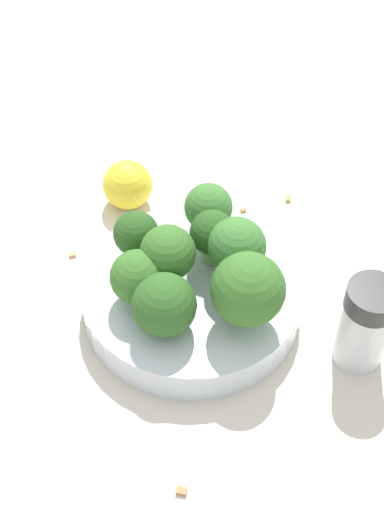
# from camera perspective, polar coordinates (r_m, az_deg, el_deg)

# --- Properties ---
(ground_plane) EXTENTS (3.00, 3.00, 0.00)m
(ground_plane) POSITION_cam_1_polar(r_m,az_deg,el_deg) (0.62, 0.00, -4.07)
(ground_plane) COLOR beige
(bowl) EXTENTS (0.19, 0.19, 0.03)m
(bowl) POSITION_cam_1_polar(r_m,az_deg,el_deg) (0.61, 0.00, -3.14)
(bowl) COLOR silver
(bowl) RESTS_ON ground_plane
(broccoli_floret_0) EXTENTS (0.05, 0.05, 0.06)m
(broccoli_floret_0) POSITION_cam_1_polar(r_m,az_deg,el_deg) (0.57, 3.60, 0.66)
(broccoli_floret_0) COLOR #7A9E5B
(broccoli_floret_0) RESTS_ON bowl
(broccoli_floret_1) EXTENTS (0.04, 0.04, 0.05)m
(broccoli_floret_1) POSITION_cam_1_polar(r_m,az_deg,el_deg) (0.57, -4.37, -1.74)
(broccoli_floret_1) COLOR #8EB770
(broccoli_floret_1) RESTS_ON bowl
(broccoli_floret_2) EXTENTS (0.04, 0.04, 0.05)m
(broccoli_floret_2) POSITION_cam_1_polar(r_m,az_deg,el_deg) (0.60, -4.49, 1.68)
(broccoli_floret_2) COLOR #8EB770
(broccoli_floret_2) RESTS_ON bowl
(broccoli_floret_3) EXTENTS (0.05, 0.05, 0.06)m
(broccoli_floret_3) POSITION_cam_1_polar(r_m,az_deg,el_deg) (0.57, -1.93, 0.29)
(broccoli_floret_3) COLOR #8EB770
(broccoli_floret_3) RESTS_ON bowl
(broccoli_floret_4) EXTENTS (0.06, 0.06, 0.07)m
(broccoli_floret_4) POSITION_cam_1_polar(r_m,az_deg,el_deg) (0.54, 4.48, -2.72)
(broccoli_floret_4) COLOR #84AD66
(broccoli_floret_4) RESTS_ON bowl
(broccoli_floret_5) EXTENTS (0.05, 0.05, 0.05)m
(broccoli_floret_5) POSITION_cam_1_polar(r_m,az_deg,el_deg) (0.55, -2.24, -3.96)
(broccoli_floret_5) COLOR #7A9E5B
(broccoli_floret_5) RESTS_ON bowl
(broccoli_floret_6) EXTENTS (0.04, 0.04, 0.05)m
(broccoli_floret_6) POSITION_cam_1_polar(r_m,az_deg,el_deg) (0.59, 1.63, 1.71)
(broccoli_floret_6) COLOR #84AD66
(broccoli_floret_6) RESTS_ON bowl
(broccoli_floret_7) EXTENTS (0.04, 0.04, 0.05)m
(broccoli_floret_7) POSITION_cam_1_polar(r_m,az_deg,el_deg) (0.61, 1.32, 3.87)
(broccoli_floret_7) COLOR #7A9E5B
(broccoli_floret_7) RESTS_ON bowl
(pepper_shaker) EXTENTS (0.04, 0.04, 0.08)m
(pepper_shaker) POSITION_cam_1_polar(r_m,az_deg,el_deg) (0.57, 13.70, -5.32)
(pepper_shaker) COLOR silver
(pepper_shaker) RESTS_ON ground_plane
(lemon_wedge) EXTENTS (0.05, 0.05, 0.05)m
(lemon_wedge) POSITION_cam_1_polar(r_m,az_deg,el_deg) (0.69, -5.18, 5.69)
(lemon_wedge) COLOR yellow
(lemon_wedge) RESTS_ON ground_plane
(almond_crumb_0) EXTENTS (0.01, 0.01, 0.01)m
(almond_crumb_0) POSITION_cam_1_polar(r_m,az_deg,el_deg) (0.53, -1.34, -18.18)
(almond_crumb_0) COLOR #AD7F4C
(almond_crumb_0) RESTS_ON ground_plane
(almond_crumb_1) EXTENTS (0.01, 0.01, 0.01)m
(almond_crumb_1) POSITION_cam_1_polar(r_m,az_deg,el_deg) (0.71, 7.73, 4.63)
(almond_crumb_1) COLOR #AD7F4C
(almond_crumb_1) RESTS_ON ground_plane
(almond_crumb_2) EXTENTS (0.01, 0.01, 0.01)m
(almond_crumb_2) POSITION_cam_1_polar(r_m,az_deg,el_deg) (0.67, -9.56, 0.18)
(almond_crumb_2) COLOR tan
(almond_crumb_2) RESTS_ON ground_plane
(almond_crumb_3) EXTENTS (0.01, 0.01, 0.01)m
(almond_crumb_3) POSITION_cam_1_polar(r_m,az_deg,el_deg) (0.70, 4.12, 3.72)
(almond_crumb_3) COLOR olive
(almond_crumb_3) RESTS_ON ground_plane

